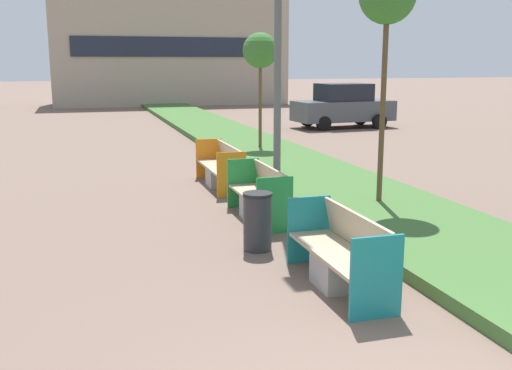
% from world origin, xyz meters
% --- Properties ---
extents(planter_grass_strip, '(2.80, 120.00, 0.18)m').
position_xyz_m(planter_grass_strip, '(3.20, 12.00, 0.09)').
color(planter_grass_strip, '#426B33').
rests_on(planter_grass_strip, ground).
extents(building_backdrop, '(14.90, 5.34, 6.66)m').
position_xyz_m(building_backdrop, '(4.00, 37.49, 3.33)').
color(building_backdrop, tan).
rests_on(building_backdrop, ground).
extents(bench_teal_frame, '(0.65, 2.02, 0.94)m').
position_xyz_m(bench_teal_frame, '(0.94, 3.49, 0.37)').
color(bench_teal_frame, '#9E9B96').
rests_on(bench_teal_frame, ground).
extents(bench_green_frame, '(0.65, 1.97, 0.94)m').
position_xyz_m(bench_green_frame, '(0.94, 6.94, 0.36)').
color(bench_green_frame, '#9E9B96').
rests_on(bench_green_frame, ground).
extents(bench_orange_frame, '(0.65, 2.27, 0.94)m').
position_xyz_m(bench_orange_frame, '(0.94, 9.92, 0.37)').
color(bench_orange_frame, '#9E9B96').
rests_on(bench_orange_frame, ground).
extents(litter_bin, '(0.44, 0.44, 0.87)m').
position_xyz_m(litter_bin, '(0.38, 5.23, 0.44)').
color(litter_bin, '#2D2D30').
rests_on(litter_bin, ground).
extents(sapling_tree_far, '(1.06, 1.06, 3.62)m').
position_xyz_m(sapling_tree_far, '(3.30, 14.61, 3.05)').
color(sapling_tree_far, brown).
rests_on(sapling_tree_far, ground).
extents(parked_car_distant, '(4.32, 2.08, 1.86)m').
position_xyz_m(parked_car_distant, '(8.76, 20.41, 0.91)').
color(parked_car_distant, '#474C51').
rests_on(parked_car_distant, ground).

